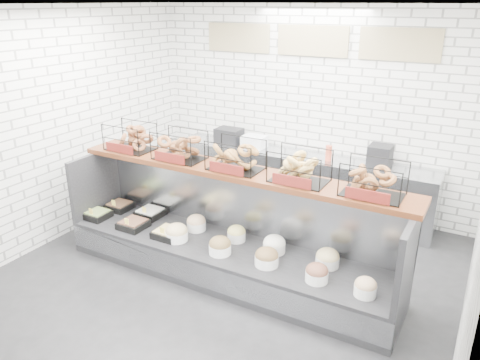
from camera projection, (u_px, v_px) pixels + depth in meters
The scene contains 5 objects.
ground at pixel (213, 288), 5.28m from camera, with size 5.50×5.50×0.00m, color black.
room_shell at pixel (239, 97), 5.03m from camera, with size 5.02×5.51×3.01m.
display_case at pixel (228, 249), 5.44m from camera, with size 4.00×0.90×1.20m.
bagel_shelf at pixel (235, 159), 5.21m from camera, with size 4.10×0.50×0.40m.
prep_counter at pixel (298, 181), 7.10m from camera, with size 4.00×0.60×1.20m.
Camera 1 is at (2.45, -3.77, 3.04)m, focal length 35.00 mm.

